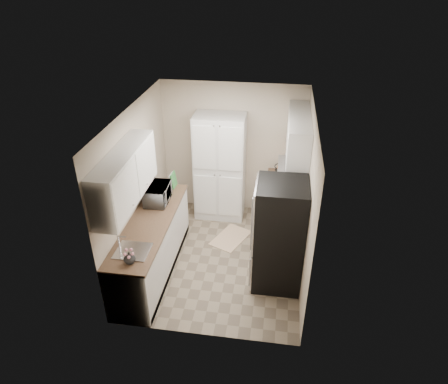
# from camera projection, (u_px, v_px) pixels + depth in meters

# --- Properties ---
(ground) EXTENTS (3.20, 3.20, 0.00)m
(ground) POSITION_uv_depth(u_px,v_px,m) (220.00, 257.00, 6.65)
(ground) COLOR #7A6B56
(ground) RESTS_ON ground
(room_shell) EXTENTS (2.64, 3.24, 2.52)m
(room_shell) POSITION_uv_depth(u_px,v_px,m) (218.00, 171.00, 5.83)
(room_shell) COLOR beige
(room_shell) RESTS_ON ground
(pantry_cabinet) EXTENTS (0.90, 0.55, 2.00)m
(pantry_cabinet) POSITION_uv_depth(u_px,v_px,m) (220.00, 168.00, 7.30)
(pantry_cabinet) COLOR silver
(pantry_cabinet) RESTS_ON ground
(base_cabinet_left) EXTENTS (0.60, 2.30, 0.88)m
(base_cabinet_left) POSITION_uv_depth(u_px,v_px,m) (152.00, 247.00, 6.19)
(base_cabinet_left) COLOR silver
(base_cabinet_left) RESTS_ON ground
(countertop_left) EXTENTS (0.63, 2.33, 0.04)m
(countertop_left) POSITION_uv_depth(u_px,v_px,m) (150.00, 222.00, 5.96)
(countertop_left) COLOR brown
(countertop_left) RESTS_ON base_cabinet_left
(base_cabinet_right) EXTENTS (0.60, 0.80, 0.88)m
(base_cabinet_right) POSITION_uv_depth(u_px,v_px,m) (283.00, 202.00, 7.32)
(base_cabinet_right) COLOR silver
(base_cabinet_right) RESTS_ON ground
(countertop_right) EXTENTS (0.63, 0.83, 0.04)m
(countertop_right) POSITION_uv_depth(u_px,v_px,m) (285.00, 180.00, 7.09)
(countertop_right) COLOR brown
(countertop_right) RESTS_ON base_cabinet_right
(electric_range) EXTENTS (0.71, 0.78, 1.13)m
(electric_range) POSITION_uv_depth(u_px,v_px,m) (281.00, 225.00, 6.62)
(electric_range) COLOR #B7B7BC
(electric_range) RESTS_ON ground
(refrigerator) EXTENTS (0.70, 0.72, 1.70)m
(refrigerator) POSITION_uv_depth(u_px,v_px,m) (279.00, 236.00, 5.76)
(refrigerator) COLOR #B7B7BC
(refrigerator) RESTS_ON ground
(microwave) EXTENTS (0.38, 0.54, 0.29)m
(microwave) POSITION_uv_depth(u_px,v_px,m) (158.00, 194.00, 6.36)
(microwave) COLOR #AEAEB2
(microwave) RESTS_ON countertop_left
(wine_bottle) EXTENTS (0.08, 0.08, 0.31)m
(wine_bottle) POSITION_uv_depth(u_px,v_px,m) (155.00, 185.00, 6.59)
(wine_bottle) COLOR black
(wine_bottle) RESTS_ON countertop_left
(flower_vase) EXTENTS (0.19, 0.19, 0.16)m
(flower_vase) POSITION_uv_depth(u_px,v_px,m) (129.00, 258.00, 5.09)
(flower_vase) COLOR silver
(flower_vase) RESTS_ON countertop_left
(cutting_board) EXTENTS (0.03, 0.21, 0.26)m
(cutting_board) POSITION_uv_depth(u_px,v_px,m) (174.00, 180.00, 6.79)
(cutting_board) COLOR #318339
(cutting_board) RESTS_ON countertop_left
(toaster_oven) EXTENTS (0.36, 0.42, 0.21)m
(toaster_oven) POSITION_uv_depth(u_px,v_px,m) (284.00, 175.00, 6.98)
(toaster_oven) COLOR #BBBBC0
(toaster_oven) RESTS_ON countertop_right
(fruit_basket) EXTENTS (0.31, 0.31, 0.13)m
(fruit_basket) POSITION_uv_depth(u_px,v_px,m) (283.00, 167.00, 6.88)
(fruit_basket) COLOR #E75F0A
(fruit_basket) RESTS_ON toaster_oven
(kitchen_mat) EXTENTS (0.73, 0.87, 0.01)m
(kitchen_mat) POSITION_uv_depth(u_px,v_px,m) (231.00, 238.00, 7.11)
(kitchen_mat) COLOR #D5B18C
(kitchen_mat) RESTS_ON ground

